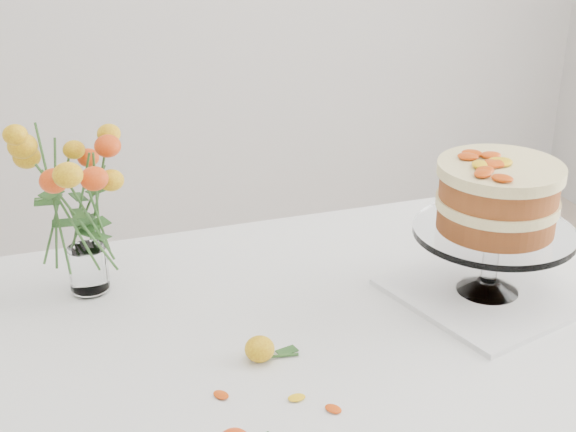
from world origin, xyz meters
name	(u,v)px	position (x,y,z in m)	size (l,w,h in m)	color
table	(280,387)	(0.00, 0.00, 0.67)	(1.43, 0.93, 0.76)	tan
napkin	(487,292)	(0.39, 0.04, 0.76)	(0.29, 0.29, 0.01)	silver
cake_stand	(497,204)	(0.39, 0.04, 0.93)	(0.27, 0.27, 0.25)	white
rose_vase	(79,186)	(-0.26, 0.27, 0.96)	(0.23, 0.23, 0.34)	white
loose_rose_near	(260,349)	(-0.04, -0.03, 0.78)	(0.08, 0.05, 0.04)	yellow
stray_petal_a	(221,395)	(-0.12, -0.10, 0.76)	(0.03, 0.02, 0.00)	yellow
stray_petal_b	(297,398)	(-0.02, -0.14, 0.76)	(0.03, 0.02, 0.00)	yellow
stray_petal_c	(333,409)	(0.02, -0.18, 0.76)	(0.03, 0.02, 0.00)	yellow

